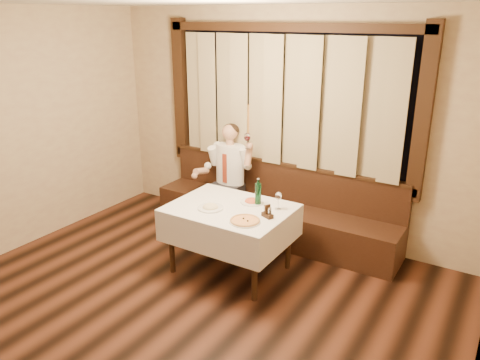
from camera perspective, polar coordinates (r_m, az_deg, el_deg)
The scene contains 10 objects.
room at distance 4.17m, azimuth -6.74°, elevation 2.87°, with size 5.01×6.01×2.81m.
banquette at distance 5.96m, azimuth 4.17°, elevation -4.02°, with size 3.20×0.61×0.94m.
dining_table at distance 5.01m, azimuth -1.21°, elevation -4.41°, with size 1.27×0.97×0.76m.
pizza at distance 4.62m, azimuth 0.61°, elevation -4.98°, with size 0.31×0.31×0.03m.
pasta_red at distance 5.07m, azimuth 1.47°, elevation -2.40°, with size 0.25×0.25×0.09m.
pasta_cream at distance 4.92m, azimuth -3.62°, elevation -3.11°, with size 0.27×0.27×0.09m.
green_bottle at distance 4.98m, azimuth 2.22°, elevation -1.69°, with size 0.07×0.07×0.30m.
table_wine_glass at distance 4.88m, azimuth 4.70°, elevation -2.05°, with size 0.07×0.07×0.19m.
cruet_caddy at distance 4.71m, azimuth 3.37°, elevation -4.01°, with size 0.14×0.11×0.14m.
seated_man at distance 6.02m, azimuth -1.55°, elevation 1.33°, with size 0.75×0.56×1.39m.
Camera 1 is at (2.50, -2.15, 2.67)m, focal length 35.00 mm.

